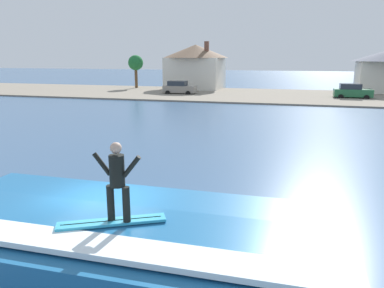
% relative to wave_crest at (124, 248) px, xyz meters
% --- Properties ---
extents(ground_plane, '(260.00, 260.00, 0.00)m').
position_rel_wave_crest_xyz_m(ground_plane, '(-1.04, 1.20, -0.78)').
color(ground_plane, '#3C5C82').
extents(wave_crest, '(10.03, 4.60, 1.66)m').
position_rel_wave_crest_xyz_m(wave_crest, '(0.00, 0.00, 0.00)').
color(wave_crest, '#20649B').
rests_on(wave_crest, ground_plane).
extents(surfboard, '(2.19, 1.40, 0.06)m').
position_rel_wave_crest_xyz_m(surfboard, '(0.04, -0.57, 0.91)').
color(surfboard, '#33A5CC').
rests_on(surfboard, wave_crest).
extents(surfer, '(1.09, 0.32, 1.71)m').
position_rel_wave_crest_xyz_m(surfer, '(0.19, -0.52, 1.89)').
color(surfer, black).
rests_on(surfer, surfboard).
extents(shoreline_bank, '(120.00, 18.21, 0.18)m').
position_rel_wave_crest_xyz_m(shoreline_bank, '(-1.04, 42.92, -0.69)').
color(shoreline_bank, gray).
rests_on(shoreline_bank, ground_plane).
extents(car_near_shore, '(4.32, 2.24, 1.86)m').
position_rel_wave_crest_xyz_m(car_near_shore, '(-11.53, 41.54, 0.17)').
color(car_near_shore, gray).
rests_on(car_near_shore, ground_plane).
extents(car_far_shore, '(4.38, 2.23, 1.86)m').
position_rel_wave_crest_xyz_m(car_far_shore, '(10.17, 42.15, 0.17)').
color(car_far_shore, '#23663D').
rests_on(car_far_shore, ground_plane).
extents(house_with_chimney, '(9.95, 9.95, 7.22)m').
position_rel_wave_crest_xyz_m(house_with_chimney, '(-11.58, 50.21, 2.96)').
color(house_with_chimney, silver).
rests_on(house_with_chimney, ground_plane).
extents(tree_tall_bare, '(2.34, 2.34, 5.24)m').
position_rel_wave_crest_xyz_m(tree_tall_bare, '(-20.78, 48.44, 3.17)').
color(tree_tall_bare, brown).
rests_on(tree_tall_bare, ground_plane).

